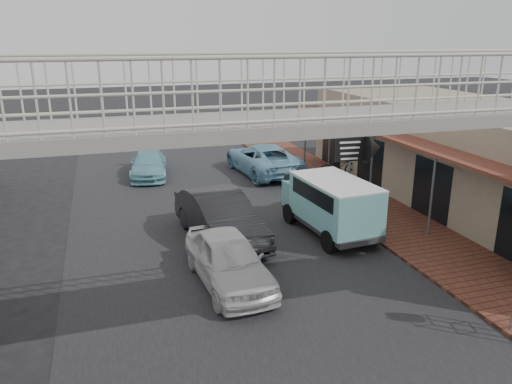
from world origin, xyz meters
TOP-DOWN VIEW (x-y plane):
  - ground at (0.00, 0.00)m, footprint 120.00×120.00m
  - road_strip at (0.00, 0.00)m, footprint 10.00×60.00m
  - sidewalk at (6.50, 3.00)m, footprint 3.00×40.00m
  - shophouse_row at (10.97, 4.00)m, footprint 7.20×18.00m
  - footbridge at (0.00, -4.00)m, footprint 16.40×2.40m
  - white_hatchback at (-0.50, -0.21)m, footprint 2.02×4.36m
  - dark_sedan at (0.00, 2.90)m, footprint 2.41×5.17m
  - angkot_curb at (4.10, 10.76)m, footprint 2.98×5.64m
  - angkot_far at (-1.48, 11.93)m, footprint 2.22×4.36m
  - angkot_van at (3.81, 2.28)m, footprint 2.21×4.26m
  - motorcycle_near at (7.32, 8.74)m, footprint 1.99×0.90m
  - motorcycle_far at (5.30, 10.14)m, footprint 1.51×1.03m
  - arrow_sign at (5.96, 3.62)m, footprint 1.84×1.18m

SIDE VIEW (x-z plane):
  - ground at x=0.00m, z-range 0.00..0.00m
  - road_strip at x=0.00m, z-range 0.00..0.01m
  - sidewalk at x=6.50m, z-range 0.00..0.10m
  - motorcycle_far at x=5.30m, z-range 0.10..0.99m
  - motorcycle_near at x=7.32m, z-range 0.10..1.11m
  - angkot_far at x=-1.48m, z-range 0.00..1.21m
  - white_hatchback at x=-0.50m, z-range 0.00..1.45m
  - angkot_curb at x=4.10m, z-range 0.00..1.51m
  - dark_sedan at x=0.00m, z-range 0.00..1.64m
  - angkot_van at x=3.81m, z-range 0.27..2.29m
  - shophouse_row at x=10.97m, z-range 0.01..4.01m
  - arrow_sign at x=5.96m, z-range 1.06..4.20m
  - footbridge at x=0.00m, z-range 0.01..6.35m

